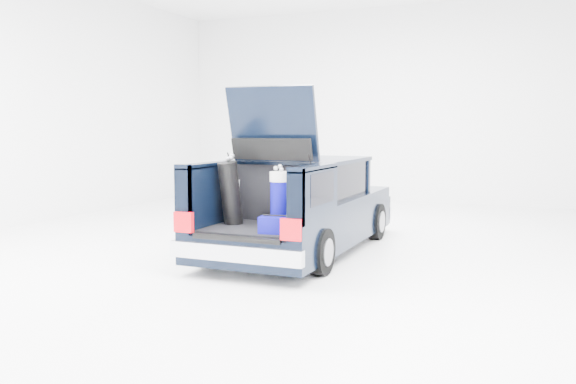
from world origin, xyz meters
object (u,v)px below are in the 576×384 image
at_px(car, 303,207).
at_px(blue_golf_bag, 279,198).
at_px(blue_duffel, 278,225).
at_px(red_suitcase, 293,204).
at_px(black_golf_bag, 231,193).

height_order(car, blue_golf_bag, car).
bearing_deg(blue_duffel, blue_golf_bag, 104.07).
relative_size(red_suitcase, black_golf_bag, 0.61).
bearing_deg(car, black_golf_bag, -107.00).
relative_size(car, red_suitcase, 8.00).
bearing_deg(black_golf_bag, car, 92.57).
bearing_deg(blue_duffel, car, 94.28).
distance_m(blue_golf_bag, blue_duffel, 0.58).
bearing_deg(blue_golf_bag, black_golf_bag, 168.20).
relative_size(car, black_golf_bag, 4.84).
xyz_separation_m(blue_golf_bag, blue_duffel, (0.19, -0.48, -0.27)).
bearing_deg(red_suitcase, blue_golf_bag, -137.70).
bearing_deg(red_suitcase, car, 82.85).
bearing_deg(car, blue_duffel, -77.98).
distance_m(car, black_golf_bag, 1.63).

